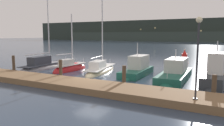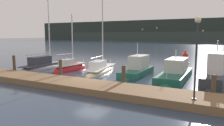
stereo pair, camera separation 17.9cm
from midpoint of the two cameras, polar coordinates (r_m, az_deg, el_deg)
The scene contains 15 objects.
ground_plane at distance 17.83m, azimuth -4.96°, elevation -5.08°, with size 400.00×400.00×0.00m, color #2D3D51.
dock at distance 16.20m, azimuth -8.86°, elevation -5.60°, with size 27.57×2.80×0.45m, color brown.
mooring_pile_0 at distance 23.54m, azimuth -23.98°, elevation -0.39°, with size 0.28×0.28×1.83m, color #4C3D2D.
mooring_pile_1 at distance 19.20m, azimuth -13.01°, elevation -1.71°, with size 0.28×0.28×1.73m, color #4C3D2D.
mooring_pile_2 at distance 15.94m, azimuth 3.34°, elevation -3.57°, with size 0.28×0.28×1.63m, color #4C3D2D.
mooring_pile_3 at distance 14.53m, azimuth 25.28°, elevation -5.67°, with size 0.28×0.28×1.48m, color #4C3D2D.
sailboat_berth_1 at distance 26.15m, azimuth -16.70°, elevation -1.01°, with size 2.32×8.31×10.74m.
sailboat_berth_2 at distance 24.05m, azimuth -10.62°, elevation -1.68°, with size 1.69×5.07×6.88m.
sailboat_berth_3 at distance 22.79m, azimuth -2.76°, elevation -1.91°, with size 3.16×7.42×11.16m.
motorboat_berth_4 at distance 20.99m, azimuth 6.82°, elevation -2.32°, with size 2.12×5.95×3.63m.
motorboat_berth_5 at distance 19.86m, azimuth 16.37°, elevation -3.26°, with size 2.47×7.43×3.19m.
motorboat_berth_6 at distance 18.90m, azimuth 25.69°, elevation -3.46°, with size 2.09×5.69×3.84m.
channel_buoy at distance 30.83m, azimuth 18.72°, elevation 1.22°, with size 1.07×1.07×1.96m.
dock_lamppost at distance 12.03m, azimuth 21.64°, elevation 4.30°, with size 0.32×0.32×4.31m.
hillside_backdrop at distance 134.86m, azimuth 23.80°, elevation 7.65°, with size 240.00×23.00×12.66m.
Camera 2 is at (9.69, -14.47, 3.85)m, focal length 35.00 mm.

